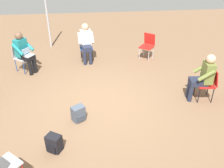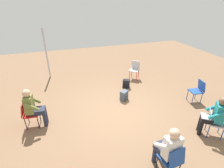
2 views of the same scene
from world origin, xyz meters
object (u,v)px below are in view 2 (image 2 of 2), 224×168
object	(u,v)px
person_with_laptop	(215,115)
person_in_olive	(33,106)
chair_northwest	(135,68)
chair_east	(172,159)
chair_northeast	(220,122)
chair_south	(28,112)
backpack_near_laptop_user	(126,84)
backpack_by_empty_chair	(124,96)
chair_north	(198,90)
person_in_white	(168,147)

from	to	relation	value
person_with_laptop	person_in_olive	world-z (taller)	same
chair_northwest	chair_east	distance (m)	5.04
chair_northeast	person_with_laptop	world-z (taller)	person_with_laptop
chair_northeast	chair_south	bearing A→B (deg)	104.06
backpack_near_laptop_user	backpack_by_empty_chair	distance (m)	0.99
chair_northwest	chair_south	size ratio (longest dim) A/B	1.00
chair_north	backpack_near_laptop_user	bearing A→B (deg)	56.23
chair_east	person_in_olive	size ratio (longest dim) A/B	0.69
chair_north	backpack_near_laptop_user	xyz separation A→B (m)	(-1.83, -2.03, -0.34)
person_in_white	backpack_by_empty_chair	xyz separation A→B (m)	(-3.05, 0.23, -0.54)
person_in_white	chair_northeast	bearing A→B (deg)	7.89
backpack_by_empty_chair	chair_east	bearing A→B (deg)	-3.81
chair_northwest	chair_east	xyz separation A→B (m)	(4.84, -1.39, 0.00)
chair_northwest	person_with_laptop	size ratio (longest dim) A/B	0.69
chair_northwest	person_in_olive	bearing A→B (deg)	68.07
person_in_olive	backpack_by_empty_chair	xyz separation A→B (m)	(-0.54, 3.05, -0.54)
chair_northeast	person_in_white	distance (m)	2.03
chair_east	person_with_laptop	distance (m)	1.97
chair_south	chair_northeast	bearing A→B (deg)	72.78
chair_northwest	chair_north	size ratio (longest dim) A/B	1.00
person_in_olive	chair_north	bearing A→B (deg)	91.16
person_in_white	person_in_olive	distance (m)	3.77
chair_northwest	person_in_white	size ratio (longest dim) A/B	0.69
person_in_white	chair_south	bearing A→B (deg)	134.33
person_in_white	backpack_near_laptop_user	world-z (taller)	person_in_white
chair_northeast	backpack_near_laptop_user	size ratio (longest dim) A/B	2.36
chair_northwest	chair_east	size ratio (longest dim) A/B	1.00
chair_northeast	backpack_by_empty_chair	xyz separation A→B (m)	(-2.59, -1.74, -0.34)
chair_east	chair_south	xyz separation A→B (m)	(-2.69, -3.00, 0.00)
person_with_laptop	chair_east	bearing A→B (deg)	148.64
person_with_laptop	backpack_near_laptop_user	bearing A→B (deg)	55.55
chair_northwest	person_in_olive	world-z (taller)	person_in_olive
backpack_near_laptop_user	person_in_olive	bearing A→B (deg)	-67.86
chair_northeast	backpack_by_empty_chair	world-z (taller)	chair_northeast
chair_northeast	chair_north	world-z (taller)	same
chair_east	chair_south	bearing A→B (deg)	132.67
chair_north	person_in_white	world-z (taller)	person_in_white
chair_northwest	chair_northeast	xyz separation A→B (m)	(4.21, 0.56, 0.00)
chair_northeast	person_in_olive	bearing A→B (deg)	103.52
backpack_by_empty_chair	person_in_olive	bearing A→B (deg)	-79.92
backpack_near_laptop_user	chair_northwest	bearing A→B (deg)	135.67
chair_northwest	chair_north	world-z (taller)	same
chair_northwest	chair_south	world-z (taller)	same
person_in_olive	chair_south	bearing A→B (deg)	-90.00
chair_northwest	chair_northeast	world-z (taller)	same
chair_northwest	person_with_laptop	bearing A→B (deg)	136.82
chair_north	backpack_by_empty_chair	xyz separation A→B (m)	(-0.95, -2.47, -0.34)
chair_northwest	person_in_white	world-z (taller)	person_in_white
chair_south	backpack_by_empty_chair	distance (m)	3.27
person_in_olive	chair_northeast	bearing A→B (deg)	72.23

